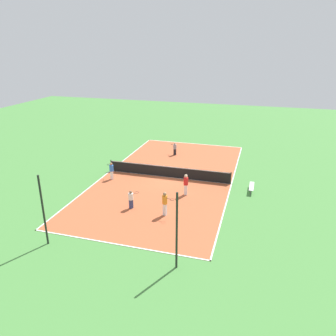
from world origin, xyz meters
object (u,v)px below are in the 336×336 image
tennis_ball_left_sideline (226,189)px  fence_post_back_right (43,211)px  tennis_ball_near_net (127,171)px  bench (252,187)px  player_coach_red (186,183)px  player_center_orange (165,202)px  player_baseline_gray (175,148)px  fence_post_back_left (177,232)px  player_far_white (131,198)px  player_near_blue (111,170)px  tennis_net (168,171)px  tennis_ball_right_alley (196,179)px

tennis_ball_left_sideline → fence_post_back_right: 14.63m
tennis_ball_near_net → bench: bearing=174.4°
player_coach_red → bench: bearing=-167.3°
player_center_orange → player_baseline_gray: size_ratio=1.30×
player_coach_red → tennis_ball_left_sideline: size_ratio=25.83×
player_center_orange → fence_post_back_left: bearing=-51.2°
player_far_white → player_near_blue: (3.78, -4.65, 0.11)m
fence_post_back_left → fence_post_back_right: 8.09m
tennis_net → player_center_orange: size_ratio=6.33×
tennis_ball_near_net → fence_post_back_right: (-0.05, 12.41, 2.19)m
fence_post_back_left → player_far_white: bearing=-48.9°
tennis_net → fence_post_back_left: 12.97m
tennis_ball_right_alley → tennis_ball_near_net: bearing=-1.2°
tennis_net → player_baseline_gray: bearing=-80.3°
bench → fence_post_back_right: fence_post_back_right is taller
fence_post_back_left → bench: bearing=-106.8°
tennis_ball_right_alley → tennis_ball_left_sideline: bearing=155.3°
tennis_net → bench: tennis_net is taller
tennis_ball_near_net → fence_post_back_right: 12.61m
tennis_ball_left_sideline → player_near_blue: bearing=3.6°
tennis_net → player_center_orange: 7.11m
player_coach_red → tennis_ball_right_alley: (-0.13, -3.26, -0.98)m
tennis_ball_right_alley → tennis_net: bearing=1.5°
player_baseline_gray → tennis_ball_left_sideline: size_ratio=20.28×
tennis_ball_left_sideline → player_baseline_gray: bearing=-49.4°
fence_post_back_right → bench: bearing=-135.5°
tennis_ball_near_net → player_near_blue: bearing=74.3°
player_baseline_gray → fence_post_back_left: size_ratio=0.31×
fence_post_back_left → tennis_net: bearing=-71.7°
player_coach_red → player_far_white: bearing=33.5°
tennis_ball_near_net → tennis_ball_left_sideline: 9.61m
player_center_orange → fence_post_back_left: (-2.26, 5.34, 1.18)m
player_coach_red → player_center_orange: size_ratio=0.98×
player_near_blue → player_baseline_gray: bearing=-73.7°
player_far_white → player_near_blue: bearing=66.3°
fence_post_back_right → player_center_orange: bearing=-137.5°
bench → player_center_orange: (5.66, 5.95, 0.67)m
tennis_ball_near_net → fence_post_back_left: fence_post_back_left is taller
player_coach_red → fence_post_back_right: fence_post_back_right is taller
player_baseline_gray → tennis_ball_right_alley: (-3.62, 6.25, -0.74)m
bench → player_coach_red: (5.03, 2.28, 0.64)m
player_center_orange → tennis_ball_right_alley: (-0.76, -6.93, -1.01)m
player_center_orange → player_near_blue: bearing=158.3°
tennis_ball_near_net → tennis_net: bearing=177.1°
player_far_white → bench: bearing=-28.8°
player_far_white → tennis_net: bearing=19.3°
player_near_blue → fence_post_back_right: fence_post_back_right is taller
tennis_net → bench: size_ratio=6.16×
tennis_ball_left_sideline → fence_post_back_left: 11.26m
player_far_white → player_coach_red: bearing=-17.6°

